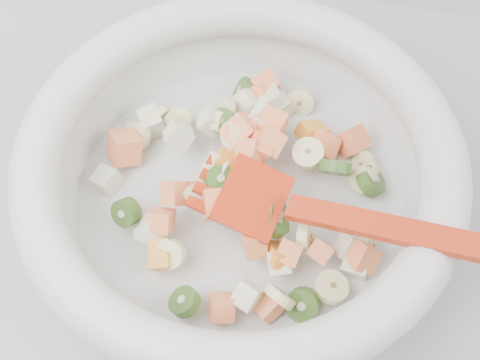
# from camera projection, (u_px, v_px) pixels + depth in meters

# --- Properties ---
(counter) EXTENTS (2.00, 0.60, 0.90)m
(counter) POSITION_uv_depth(u_px,v_px,m) (168.00, 348.00, 0.97)
(counter) COLOR gray
(counter) RESTS_ON ground
(mixing_bowl) EXTENTS (0.41, 0.35, 0.11)m
(mixing_bowl) POSITION_uv_depth(u_px,v_px,m) (241.00, 175.00, 0.53)
(mixing_bowl) COLOR silver
(mixing_bowl) RESTS_ON counter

